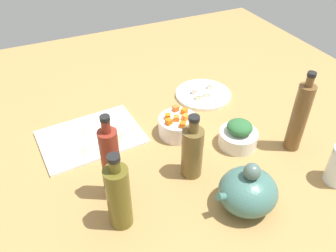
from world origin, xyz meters
The scene contains 26 objects.
tabletop centered at (0.00, 0.00, 1.50)cm, with size 190.00×190.00×3.00cm, color #A77F47.
cutting_board centered at (23.49, -10.56, 3.50)cm, with size 32.76×23.25×1.00cm, color white.
plate_tofu centered at (-23.34, -17.55, 3.60)cm, with size 21.72×21.72×1.20cm, color white.
bowl_greens centered at (-19.15, 12.53, 5.56)cm, with size 12.41×12.41×5.12cm, color white.
bowl_carrots centered at (-4.07, -0.70, 6.15)cm, with size 13.21×13.21×6.29cm, color white.
teapot centered at (-6.99, 34.43, 8.83)cm, with size 17.21×15.17×15.14cm.
bottle_0 centered at (24.86, 25.38, 12.88)cm, with size 6.02×6.02×23.08cm.
bottle_1 centered at (-34.38, 20.81, 15.04)cm, with size 5.05×5.05×27.36cm.
bottle_2 centered at (0.52, 17.45, 11.59)cm, with size 6.23×6.23×20.81cm.
bottle_3 centered at (23.53, 15.83, 14.73)cm, with size 4.94×4.94×26.96cm.
carrot_cube_0 centered at (-0.93, -2.16, 10.19)cm, with size 1.80×1.80×1.80cm, color orange.
carrot_cube_1 centered at (-5.88, 0.71, 10.19)cm, with size 1.80×1.80×1.80cm, color orange.
carrot_cube_2 centered at (-5.25, -5.10, 10.19)cm, with size 1.80×1.80×1.80cm, color orange.
carrot_cube_3 centered at (-3.01, 0.41, 10.19)cm, with size 1.80×1.80×1.80cm, color orange.
carrot_cube_4 centered at (-3.35, 3.90, 10.19)cm, with size 1.80×1.80×1.80cm, color orange.
carrot_cube_5 centered at (-7.13, -2.48, 10.19)cm, with size 1.80×1.80×1.80cm, color orange.
carrot_cube_6 centered at (0.14, 0.58, 10.19)cm, with size 1.80×1.80×1.80cm, color orange.
chopped_greens_mound centered at (-19.15, 12.53, 10.21)cm, with size 8.17×7.94×4.17cm, color #2E6736.
tofu_cube_0 centered at (-20.24, -18.81, 5.30)cm, with size 2.20×2.20×2.20cm, color white.
tofu_cube_1 centered at (-27.72, -19.59, 5.30)cm, with size 2.20×2.20×2.20cm, color silver.
tofu_cube_2 centered at (-23.51, -14.89, 5.30)cm, with size 2.20×2.20×2.20cm, color white.
tofu_cube_3 centered at (-19.63, -14.71, 5.30)cm, with size 2.20×2.20×2.20cm, color white.
dumpling_0 centered at (12.56, -9.76, 5.45)cm, with size 5.57×5.10×2.89cm, color beige.
dumpling_1 centered at (13.61, -4.30, 5.55)cm, with size 5.79×5.25×3.09cm, color beige.
dumpling_2 centered at (24.56, -11.70, 5.43)cm, with size 5.22×4.74×2.86cm, color beige.
dumpling_3 centered at (25.74, -3.26, 5.24)cm, with size 5.68×5.15×2.49cm, color beige.
Camera 1 is at (36.82, 79.67, 77.17)cm, focal length 36.60 mm.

